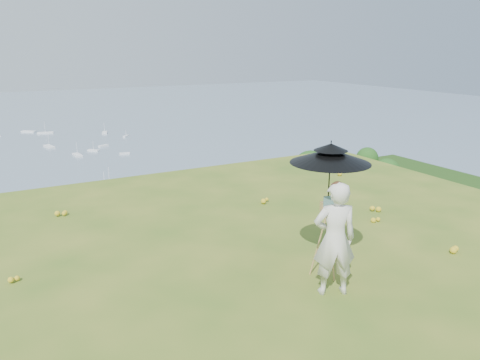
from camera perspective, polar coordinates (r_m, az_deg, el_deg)
ground at (r=8.97m, az=6.41°, el=-9.11°), size 14.00×14.00×0.00m
shoreline_tier at (r=90.93m, az=-22.96°, el=-11.48°), size 170.00×28.00×8.00m
bay_water at (r=249.55m, az=-27.16°, el=5.36°), size 700.00×700.00×0.00m
slope_trees at (r=45.91m, az=-20.27°, el=-9.37°), size 110.00×50.00×6.00m
harbor_town at (r=88.28m, az=-23.41°, el=-7.71°), size 110.00×22.00×5.00m
wildflowers at (r=9.13m, az=5.52°, el=-8.21°), size 10.00×10.50×0.12m
painter at (r=7.42m, az=11.46°, el=-7.05°), size 0.79×0.67×1.85m
field_easel at (r=8.05m, az=10.54°, el=-6.68°), size 0.67×0.67×1.45m
sun_umbrella at (r=7.74m, az=10.84°, el=0.56°), size 1.53×1.53×1.15m
painter_cap at (r=7.13m, az=11.84°, el=-0.60°), size 0.28×0.30×0.10m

